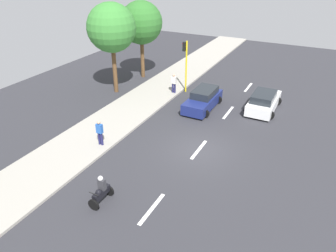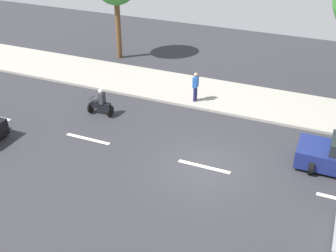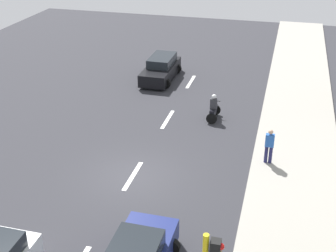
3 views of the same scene
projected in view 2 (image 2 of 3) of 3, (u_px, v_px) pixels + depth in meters
The scene contains 6 objects.
ground_plane at pixel (204, 168), 18.98m from camera, with size 40.00×60.00×0.10m, color #2D2D33.
sidewalk at pixel (243, 100), 24.50m from camera, with size 4.00×60.00×0.15m, color #9E998E.
lane_stripe_mid at pixel (204, 167), 18.95m from camera, with size 0.20×2.40×0.01m, color white.
lane_stripe_south at pixel (88, 139), 20.97m from camera, with size 0.20×2.40×0.01m, color white.
motorcycle at pixel (101, 104), 22.83m from camera, with size 0.60×1.30×1.53m.
pedestrian_by_tree at pixel (196, 86), 23.82m from camera, with size 0.40×0.24×1.69m.
Camera 2 is at (-14.89, -4.55, 11.08)m, focal length 45.80 mm.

